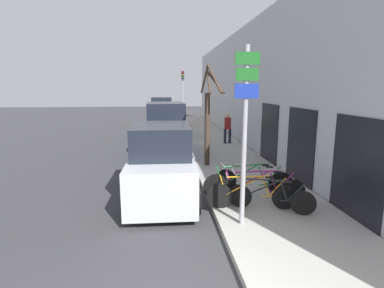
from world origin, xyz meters
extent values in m
plane|color=#333335|center=(0.00, 11.20, 0.00)|extent=(80.00, 80.00, 0.00)
cube|color=#9E9B93|center=(2.60, 14.00, 0.07)|extent=(3.20, 32.00, 0.15)
cube|color=#BCBCC1|center=(4.35, 14.00, 3.25)|extent=(0.20, 32.00, 6.50)
cube|color=black|center=(4.23, 3.23, 1.35)|extent=(0.03, 1.89, 2.40)
cube|color=black|center=(4.23, 6.11, 1.35)|extent=(0.03, 1.89, 2.40)
cube|color=black|center=(4.23, 8.99, 1.35)|extent=(0.03, 1.89, 2.40)
cylinder|color=#939399|center=(1.51, 3.14, 2.11)|extent=(0.11, 0.11, 3.91)
cube|color=#19591E|center=(1.51, 3.08, 3.79)|extent=(0.52, 0.02, 0.26)
cube|color=#19591E|center=(1.51, 3.08, 3.47)|extent=(0.47, 0.02, 0.26)
cube|color=navy|center=(1.51, 3.08, 3.13)|extent=(0.52, 0.02, 0.30)
cylinder|color=black|center=(1.70, 4.07, 0.46)|extent=(0.57, 0.28, 0.61)
cylinder|color=black|center=(3.10, 3.44, 0.46)|extent=(0.57, 0.28, 0.61)
cylinder|color=black|center=(2.23, 3.83, 0.74)|extent=(0.80, 0.38, 0.51)
cylinder|color=black|center=(2.30, 3.80, 0.95)|extent=(0.92, 0.44, 0.08)
cylinder|color=black|center=(2.68, 3.63, 0.72)|extent=(0.19, 0.11, 0.44)
cylinder|color=black|center=(2.86, 3.55, 0.48)|extent=(0.50, 0.25, 0.07)
cylinder|color=black|center=(2.93, 3.52, 0.69)|extent=(0.38, 0.19, 0.49)
cylinder|color=black|center=(1.77, 4.04, 0.72)|extent=(0.18, 0.10, 0.53)
cube|color=black|center=(2.75, 3.60, 0.95)|extent=(0.22, 0.15, 0.04)
cylinder|color=#99999E|center=(1.84, 4.01, 0.98)|extent=(0.20, 0.41, 0.02)
cylinder|color=black|center=(1.18, 4.07, 0.47)|extent=(0.65, 0.13, 0.65)
cylinder|color=black|center=(2.80, 3.83, 0.47)|extent=(0.65, 0.13, 0.65)
cylinder|color=orange|center=(1.79, 3.98, 0.78)|extent=(0.92, 0.17, 0.53)
cylinder|color=orange|center=(1.87, 3.97, 1.00)|extent=(1.06, 0.20, 0.08)
cylinder|color=orange|center=(2.31, 3.90, 0.75)|extent=(0.20, 0.07, 0.47)
cylinder|color=orange|center=(2.52, 3.87, 0.50)|extent=(0.57, 0.12, 0.08)
cylinder|color=orange|center=(2.60, 3.86, 0.73)|extent=(0.43, 0.09, 0.52)
cylinder|color=orange|center=(1.26, 4.06, 0.75)|extent=(0.20, 0.06, 0.56)
cube|color=black|center=(2.40, 3.89, 1.00)|extent=(0.21, 0.11, 0.04)
cylinder|color=#99999E|center=(1.34, 4.05, 1.03)|extent=(0.09, 0.44, 0.02)
cylinder|color=black|center=(1.42, 4.41, 0.48)|extent=(0.66, 0.11, 0.67)
cylinder|color=black|center=(3.18, 4.20, 0.48)|extent=(0.66, 0.11, 0.67)
cylinder|color=#8C1E72|center=(2.08, 4.33, 0.79)|extent=(0.99, 0.15, 0.55)
cylinder|color=#8C1E72|center=(2.16, 4.32, 1.02)|extent=(1.15, 0.17, 0.09)
cylinder|color=#8C1E72|center=(2.65, 4.26, 0.77)|extent=(0.21, 0.06, 0.48)
cylinder|color=#8C1E72|center=(2.87, 4.24, 0.51)|extent=(0.62, 0.10, 0.08)
cylinder|color=#8C1E72|center=(2.96, 4.23, 0.74)|extent=(0.46, 0.08, 0.53)
cylinder|color=#8C1E72|center=(1.50, 4.40, 0.77)|extent=(0.21, 0.06, 0.57)
cube|color=black|center=(2.74, 4.25, 1.02)|extent=(0.21, 0.10, 0.04)
cylinder|color=#99999E|center=(1.59, 4.39, 1.05)|extent=(0.08, 0.44, 0.02)
cylinder|color=black|center=(1.20, 4.71, 0.51)|extent=(0.72, 0.04, 0.72)
cylinder|color=black|center=(3.05, 4.74, 0.51)|extent=(0.72, 0.04, 0.72)
cylinder|color=#197233|center=(1.89, 4.72, 0.84)|extent=(1.04, 0.05, 0.59)
cylinder|color=#197233|center=(1.99, 4.72, 1.09)|extent=(1.21, 0.05, 0.09)
cylinder|color=#197233|center=(2.49, 4.73, 0.81)|extent=(0.22, 0.04, 0.52)
cylinder|color=#197233|center=(2.73, 4.73, 0.54)|extent=(0.65, 0.04, 0.08)
cylinder|color=#197233|center=(2.82, 4.73, 0.79)|extent=(0.49, 0.03, 0.57)
cylinder|color=#197233|center=(1.29, 4.72, 0.81)|extent=(0.22, 0.03, 0.62)
cube|color=black|center=(2.59, 4.73, 1.09)|extent=(0.20, 0.08, 0.04)
cylinder|color=#99999E|center=(1.38, 4.72, 1.12)|extent=(0.03, 0.44, 0.02)
cylinder|color=black|center=(1.65, 5.47, 0.47)|extent=(0.58, 0.31, 0.63)
cylinder|color=black|center=(3.16, 4.75, 0.47)|extent=(0.58, 0.31, 0.63)
cylinder|color=#B7B7BC|center=(2.21, 5.20, 0.76)|extent=(0.86, 0.44, 0.52)
cylinder|color=#B7B7BC|center=(2.29, 5.17, 0.98)|extent=(1.00, 0.50, 0.08)
cylinder|color=#B7B7BC|center=(2.70, 4.97, 0.73)|extent=(0.20, 0.12, 0.45)
cylinder|color=#B7B7BC|center=(2.89, 4.88, 0.49)|extent=(0.54, 0.28, 0.08)
cylinder|color=#B7B7BC|center=(2.97, 4.84, 0.71)|extent=(0.41, 0.22, 0.51)
cylinder|color=#B7B7BC|center=(1.72, 5.44, 0.73)|extent=(0.19, 0.12, 0.55)
cube|color=black|center=(2.78, 4.93, 0.98)|extent=(0.21, 0.16, 0.04)
cylinder|color=#99999E|center=(1.80, 5.40, 1.00)|extent=(0.21, 0.41, 0.02)
cube|color=#B2B7BC|center=(-0.28, 5.48, 0.75)|extent=(1.86, 4.34, 1.16)
cube|color=black|center=(-0.28, 5.31, 1.75)|extent=(1.63, 2.27, 0.85)
cylinder|color=black|center=(-1.12, 6.84, 0.31)|extent=(0.23, 0.62, 0.62)
cylinder|color=black|center=(0.63, 6.79, 0.31)|extent=(0.23, 0.62, 0.62)
cylinder|color=black|center=(-1.19, 4.17, 0.31)|extent=(0.23, 0.62, 0.62)
cylinder|color=black|center=(0.57, 4.13, 0.31)|extent=(0.23, 0.62, 0.62)
cube|color=navy|center=(-0.09, 11.08, 0.84)|extent=(1.99, 4.62, 1.33)
cube|color=black|center=(-0.08, 10.90, 2.02)|extent=(1.74, 2.42, 1.03)
cylinder|color=black|center=(-1.06, 12.47, 0.33)|extent=(0.24, 0.66, 0.65)
cylinder|color=black|center=(0.81, 12.52, 0.33)|extent=(0.24, 0.66, 0.65)
cylinder|color=black|center=(-0.98, 9.64, 0.33)|extent=(0.24, 0.66, 0.65)
cylinder|color=black|center=(0.88, 9.69, 0.33)|extent=(0.24, 0.66, 0.65)
cube|color=#144728|center=(-0.10, 16.75, 0.76)|extent=(1.83, 4.59, 1.16)
cube|color=black|center=(-0.10, 16.56, 1.76)|extent=(1.64, 2.39, 0.83)
cylinder|color=black|center=(-1.01, 18.16, 0.33)|extent=(0.22, 0.67, 0.67)
cylinder|color=black|center=(0.80, 18.17, 0.33)|extent=(0.22, 0.67, 0.67)
cylinder|color=black|center=(-1.00, 15.32, 0.33)|extent=(0.22, 0.67, 0.67)
cylinder|color=black|center=(0.81, 15.33, 0.33)|extent=(0.22, 0.67, 0.67)
cube|color=gray|center=(-0.24, 22.49, 0.83)|extent=(1.83, 4.46, 1.32)
cube|color=black|center=(-0.24, 22.31, 1.97)|extent=(1.64, 2.32, 0.97)
cylinder|color=black|center=(-1.15, 23.87, 0.30)|extent=(0.22, 0.61, 0.61)
cylinder|color=black|center=(0.67, 23.88, 0.30)|extent=(0.22, 0.61, 0.61)
cylinder|color=black|center=(-1.14, 21.11, 0.30)|extent=(0.22, 0.61, 0.61)
cylinder|color=black|center=(0.68, 21.12, 0.30)|extent=(0.22, 0.61, 0.61)
cylinder|color=#1E2338|center=(3.55, 13.24, 0.55)|extent=(0.15, 0.15, 0.80)
cylinder|color=#1E2338|center=(3.27, 13.20, 0.55)|extent=(0.15, 0.15, 0.80)
cylinder|color=maroon|center=(3.41, 13.22, 1.27)|extent=(0.37, 0.37, 0.64)
sphere|color=tan|center=(3.41, 13.22, 1.70)|extent=(0.22, 0.22, 0.22)
cylinder|color=#3D2D23|center=(1.53, 8.51, 1.58)|extent=(0.21, 0.21, 2.87)
cylinder|color=#3D2D23|center=(1.47, 7.84, 3.36)|extent=(0.21, 1.38, 0.76)
cylinder|color=#3D2D23|center=(1.75, 8.04, 3.41)|extent=(0.54, 1.01, 0.86)
cylinder|color=#3D2D23|center=(1.46, 8.86, 3.52)|extent=(0.23, 0.78, 1.05)
cylinder|color=#3D2D23|center=(1.69, 7.98, 3.54)|extent=(0.43, 1.13, 1.11)
cylinder|color=#939399|center=(1.45, 20.70, 2.40)|extent=(0.10, 0.10, 4.50)
cube|color=black|center=(1.45, 20.60, 4.20)|extent=(0.20, 0.16, 0.64)
sphere|color=red|center=(1.45, 20.51, 4.40)|extent=(0.11, 0.11, 0.11)
sphere|color=orange|center=(1.45, 20.51, 4.20)|extent=(0.11, 0.11, 0.11)
sphere|color=green|center=(1.45, 20.51, 4.00)|extent=(0.11, 0.11, 0.11)
camera|label=1|loc=(-0.27, -3.08, 3.18)|focal=28.00mm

